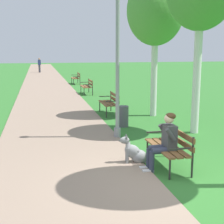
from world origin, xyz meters
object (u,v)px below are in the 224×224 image
Objects in this scene: park_bench_furthest at (76,77)px; park_bench_far at (87,85)px; park_bench_mid at (110,102)px; lamp_post_near at (118,57)px; park_bench_near at (171,144)px; birch_tree_third at (156,12)px; dog_grey at (135,153)px; person_seated_on_near_bench at (165,139)px; pedestrian_distant at (39,65)px; litter_bin at (123,116)px.

park_bench_far is at bearing -90.31° from park_bench_furthest.
park_bench_mid is 0.33× the size of lamp_post_near.
park_bench_mid is at bearing 89.98° from park_bench_near.
dog_grey is at bearing -114.10° from birch_tree_third.
park_bench_furthest is 0.29× the size of birch_tree_third.
park_bench_mid is 12.02m from park_bench_furthest.
person_seated_on_near_bench is 0.76× the size of pedestrian_distant.
park_bench_far reaches higher than dog_grey.
park_bench_near and park_bench_mid have the same top height.
person_seated_on_near_bench is 1.50× the size of dog_grey.
birch_tree_third is 3.18× the size of pedestrian_distant.
lamp_post_near reaches higher than park_bench_far.
park_bench_mid and park_bench_furthest have the same top height.
park_bench_furthest is 0.91× the size of pedestrian_distant.
person_seated_on_near_bench is (-0.22, -12.51, 0.17)m from park_bench_far.
person_seated_on_near_bench is 0.83m from dog_grey.
park_bench_mid is 0.91× the size of pedestrian_distant.
park_bench_mid is at bearing 88.10° from person_seated_on_near_bench.
birch_tree_third is at bearing 72.37° from person_seated_on_near_bench.
pedestrian_distant reaches higher than litter_bin.
lamp_post_near is (0.14, 2.23, 2.09)m from dog_grey.
birch_tree_third is at bearing -22.77° from park_bench_mid.
person_seated_on_near_bench reaches higher than park_bench_mid.
lamp_post_near is 2.76× the size of pedestrian_distant.
park_bench_far is at bearing 86.57° from dog_grey.
pedestrian_distant is at bearing 101.35° from park_bench_furthest.
park_bench_far and park_bench_furthest have the same top height.
park_bench_near and park_bench_furthest have the same top height.
birch_tree_third is (1.55, -12.69, 3.42)m from park_bench_furthest.
litter_bin is at bearing 68.69° from lamp_post_near.
person_seated_on_near_bench is (-0.21, -6.31, 0.17)m from park_bench_mid.
litter_bin is 27.39m from pedestrian_distant.
birch_tree_third reaches higher than park_bench_far.
park_bench_mid is 1.80× the size of dog_grey.
litter_bin is (0.67, 3.60, 0.09)m from dog_grey.
person_seated_on_near_bench is 6.76m from birch_tree_third.
birch_tree_third is (1.80, 5.65, 3.25)m from person_seated_on_near_bench.
park_bench_near is at bearing -77.60° from lamp_post_near.
birch_tree_third reaches higher than park_bench_mid.
dog_grey is (-0.71, -5.80, -0.25)m from park_bench_mid.
person_seated_on_near_bench is at bearing -107.63° from birch_tree_third.
person_seated_on_near_bench is at bearing -144.48° from park_bench_near.
lamp_post_near reaches higher than person_seated_on_near_bench.
lamp_post_near is (-0.58, -9.76, 1.84)m from park_bench_far.
park_bench_near is 0.91× the size of pedestrian_distant.
park_bench_far is 8.40m from litter_bin.
park_bench_far is 9.95m from lamp_post_near.
lamp_post_near is at bearing -92.25° from park_bench_furthest.
dog_grey is 0.50× the size of pedestrian_distant.
park_bench_furthest is at bearing 89.22° from person_seated_on_near_bench.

